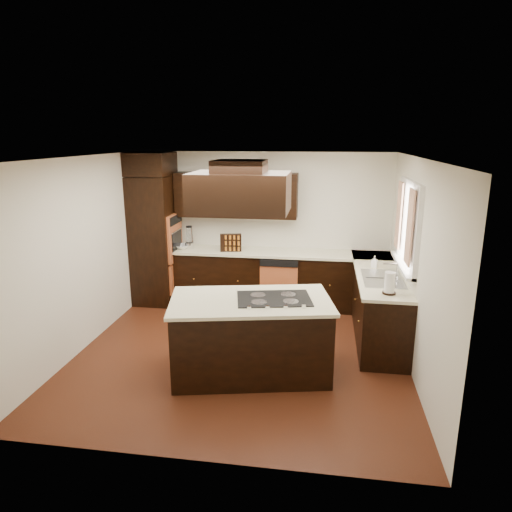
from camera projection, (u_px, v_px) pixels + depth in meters
The scene contains 30 objects.
floor at pixel (242, 352), 5.99m from camera, with size 4.20×4.20×0.02m, color #5B2914.
ceiling at pixel (240, 157), 5.35m from camera, with size 4.20×4.20×0.02m, color white.
wall_back at pixel (263, 227), 7.69m from camera, with size 4.20×0.02×2.50m, color beige.
wall_front at pixel (193, 329), 3.65m from camera, with size 4.20×0.02×2.50m, color beige.
wall_left at pixel (83, 254), 5.97m from camera, with size 0.02×4.20×2.50m, color beige.
wall_right at pixel (417, 267), 5.36m from camera, with size 0.02×4.20×2.50m, color beige.
oven_column at pixel (155, 240), 7.60m from camera, with size 0.65×0.75×2.12m, color black.
wall_oven_face at pixel (175, 237), 7.54m from camera, with size 0.05×0.62×0.78m, color #CE6435.
base_cabinets_back at pixel (263, 279), 7.59m from camera, with size 2.93×0.60×0.88m, color black.
base_cabinets_right at pixel (377, 303), 6.48m from camera, with size 0.60×2.40×0.88m, color black.
countertop_back at pixel (263, 252), 7.46m from camera, with size 2.93×0.63×0.04m, color beige.
countertop_right at pixel (378, 272), 6.36m from camera, with size 0.63×2.40×0.04m, color beige.
upper_cabinets at pixel (236, 195), 7.43m from camera, with size 2.00×0.34×0.72m, color black.
dishwasher_front at pixel (279, 288), 7.28m from camera, with size 0.60×0.05×0.72m, color #CE6435.
window_frame at pixel (408, 225), 5.79m from camera, with size 0.06×1.32×1.12m, color white.
window_pane at pixel (411, 225), 5.79m from camera, with size 0.00×1.20×1.00m, color white.
curtain_left at pixel (410, 227), 5.39m from camera, with size 0.02×0.34×0.90m, color #FFE3C4.
curtain_right at pixel (399, 215), 6.19m from camera, with size 0.02×0.34×0.90m, color #FFE3C4.
sink_rim at pixel (383, 278), 6.02m from camera, with size 0.52×0.84×0.01m, color silver.
island at pixel (251, 338), 5.38m from camera, with size 1.78×0.97×0.88m, color black.
island_top at pixel (251, 301), 5.26m from camera, with size 1.85×1.04×0.04m, color beige.
cooktop at pixel (274, 298), 5.27m from camera, with size 0.84×0.56×0.01m, color black.
range_hood at pixel (240, 192), 4.90m from camera, with size 1.05×0.72×0.42m, color black.
hood_duct at pixel (240, 166), 4.83m from camera, with size 0.55×0.50×0.13m, color black.
blender_base at pixel (190, 246), 7.62m from camera, with size 0.15×0.15×0.10m, color silver.
blender_pitcher at pixel (189, 235), 7.57m from camera, with size 0.13×0.13×0.26m, color silver.
spice_rack at pixel (231, 243), 7.41m from camera, with size 0.34×0.09×0.29m, color black.
mixing_bowl at pixel (182, 247), 7.62m from camera, with size 0.27×0.27×0.07m, color white.
soap_bottle at pixel (374, 262), 6.51m from camera, with size 0.08×0.08×0.17m, color white.
paper_towel at pixel (390, 283), 5.41m from camera, with size 0.12×0.12×0.27m, color white.
Camera 1 is at (1.00, -5.38, 2.75)m, focal length 32.00 mm.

